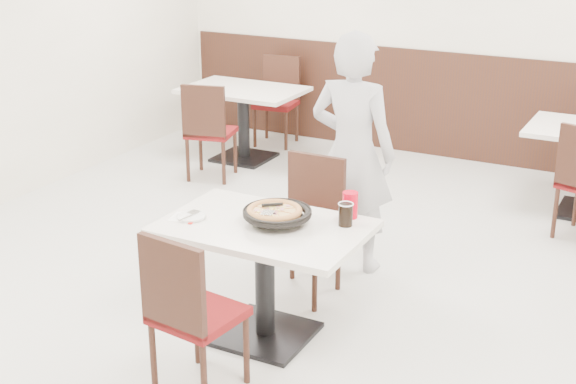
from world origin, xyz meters
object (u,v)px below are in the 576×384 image
at_px(bg_chair_left_near, 211,130).
at_px(chair_near, 198,311).
at_px(diner_person, 352,153).
at_px(side_plate, 191,216).
at_px(main_table, 265,282).
at_px(bg_chair_left_far, 276,102).
at_px(chair_far, 303,230).
at_px(pizza, 274,213).
at_px(cola_glass, 346,215).
at_px(red_cup, 350,205).
at_px(bg_table_left, 244,124).
at_px(pizza_pan, 277,217).

bearing_deg(bg_chair_left_near, chair_near, -71.88).
bearing_deg(chair_near, diner_person, 94.37).
xyz_separation_m(side_plate, bg_chair_left_near, (-1.50, 2.53, -0.28)).
distance_m(main_table, bg_chair_left_far, 4.17).
bearing_deg(chair_far, side_plate, 62.63).
distance_m(pizza, cola_glass, 0.42).
bearing_deg(diner_person, chair_near, 86.61).
height_order(pizza, bg_chair_left_far, bg_chair_left_far).
height_order(main_table, chair_far, chair_far).
bearing_deg(cola_glass, red_cup, 102.34).
relative_size(cola_glass, bg_table_left, 0.11).
relative_size(chair_far, bg_table_left, 0.79).
xyz_separation_m(bg_table_left, bg_chair_left_far, (0.04, 0.63, 0.10)).
bearing_deg(main_table, bg_chair_left_far, 117.54).
relative_size(pizza, diner_person, 0.18).
xyz_separation_m(red_cup, diner_person, (-0.36, 0.86, 0.04)).
relative_size(cola_glass, bg_chair_left_near, 0.14).
xyz_separation_m(pizza, bg_chair_left_near, (-1.98, 2.36, -0.34)).
bearing_deg(bg_chair_left_near, bg_chair_left_far, 75.70).
xyz_separation_m(diner_person, bg_table_left, (-2.01, 1.86, -0.49)).
distance_m(red_cup, bg_table_left, 3.64).
bearing_deg(bg_chair_left_near, red_cup, -55.15).
height_order(chair_near, bg_table_left, chair_near).
xyz_separation_m(cola_glass, bg_chair_left_far, (-2.35, 3.48, -0.34)).
xyz_separation_m(cola_glass, bg_chair_left_near, (-2.37, 2.20, -0.34)).
relative_size(side_plate, diner_person, 0.10).
xyz_separation_m(pizza_pan, bg_chair_left_near, (-2.00, 2.37, -0.32)).
height_order(pizza, bg_chair_left_near, bg_chair_left_near).
distance_m(chair_near, cola_glass, 1.04).
distance_m(pizza_pan, red_cup, 0.45).
distance_m(chair_far, bg_table_left, 3.11).
bearing_deg(cola_glass, chair_far, 139.77).
bearing_deg(chair_near, red_cup, 72.78).
height_order(chair_far, bg_chair_left_near, same).
height_order(chair_far, bg_table_left, chair_far).
bearing_deg(diner_person, chair_far, 80.40).
relative_size(pizza_pan, cola_glass, 2.43).
xyz_separation_m(pizza, cola_glass, (0.39, 0.16, 0.00)).
xyz_separation_m(main_table, diner_person, (0.04, 1.20, 0.49)).
distance_m(chair_far, cola_glass, 0.71).
xyz_separation_m(chair_far, bg_chair_left_near, (-1.89, 1.80, 0.00)).
bearing_deg(pizza_pan, bg_chair_left_far, 118.60).
height_order(main_table, red_cup, red_cup).
distance_m(side_plate, red_cup, 0.96).
height_order(chair_near, bg_chair_left_far, same).
xyz_separation_m(cola_glass, bg_table_left, (-2.39, 2.86, -0.44)).
height_order(diner_person, bg_table_left, diner_person).
relative_size(pizza_pan, red_cup, 1.97).
distance_m(cola_glass, red_cup, 0.13).
height_order(chair_far, pizza, chair_far).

